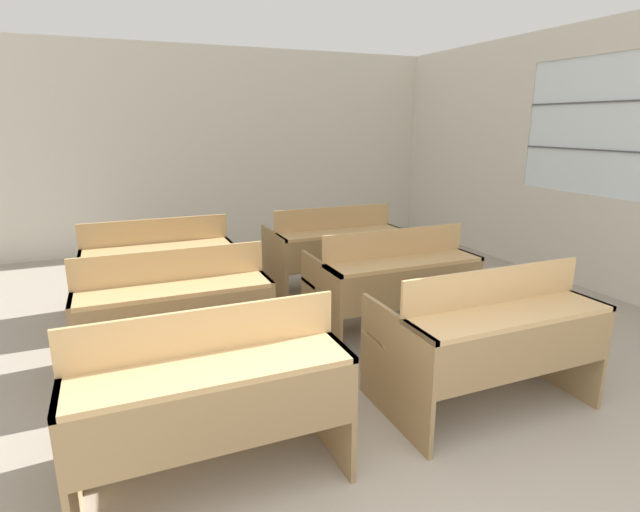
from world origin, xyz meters
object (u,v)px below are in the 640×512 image
at_px(bench_second_right, 392,280).
at_px(bench_third_right, 333,248).
at_px(bench_front_right, 487,335).
at_px(bench_third_left, 158,265).
at_px(bench_front_left, 208,390).
at_px(bench_second_left, 174,308).

xyz_separation_m(bench_second_right, bench_third_right, (-0.01, 1.19, 0.00)).
xyz_separation_m(bench_front_right, bench_third_left, (-1.71, 2.39, 0.00)).
bearing_deg(bench_front_right, bench_third_left, 125.50).
bearing_deg(bench_front_left, bench_third_left, 90.25).
height_order(bench_second_right, bench_third_right, same).
xyz_separation_m(bench_front_right, bench_second_left, (-1.71, 1.20, 0.00)).
bearing_deg(bench_front_left, bench_front_right, 0.03).
bearing_deg(bench_front_right, bench_front_left, -179.97).
distance_m(bench_front_left, bench_second_right, 2.10).
height_order(bench_front_left, bench_third_right, same).
height_order(bench_front_right, bench_second_left, same).
xyz_separation_m(bench_front_left, bench_third_right, (1.72, 2.37, 0.00)).
distance_m(bench_front_left, bench_front_right, 1.70).
relative_size(bench_front_right, bench_second_left, 1.00).
relative_size(bench_second_right, bench_third_right, 1.00).
distance_m(bench_front_right, bench_third_left, 2.94).
height_order(bench_front_left, bench_second_right, same).
relative_size(bench_front_left, bench_second_right, 1.00).
bearing_deg(bench_third_right, bench_third_left, 179.19).
height_order(bench_front_left, bench_third_left, same).
bearing_deg(bench_second_left, bench_third_left, 89.75).
bearing_deg(bench_second_right, bench_front_right, -91.60).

